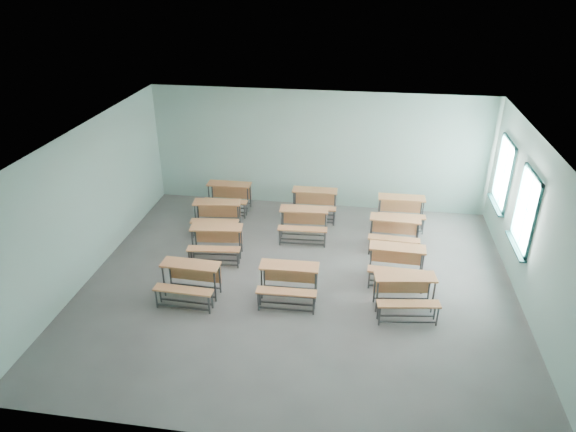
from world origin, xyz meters
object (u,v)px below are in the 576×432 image
(desk_unit_r2c0, at_px, (217,212))
(desk_unit_r3c1, at_px, (314,200))
(desk_unit_r3c2, at_px, (401,207))
(desk_unit_r1c2, at_px, (397,259))
(desk_unit_r0c2, at_px, (405,289))
(desk_unit_r0c1, at_px, (289,278))
(desk_unit_r0c0, at_px, (190,277))
(desk_unit_r3c0, at_px, (229,193))
(desk_unit_r1c0, at_px, (216,238))
(desk_unit_r2c1, at_px, (304,219))
(desk_unit_r2c2, at_px, (395,229))

(desk_unit_r2c0, xyz_separation_m, desk_unit_r3c1, (2.35, 1.11, 0.00))
(desk_unit_r3c1, relative_size, desk_unit_r3c2, 1.01)
(desk_unit_r1c2, bearing_deg, desk_unit_r0c2, -81.72)
(desk_unit_r0c1, bearing_deg, desk_unit_r3c2, 55.41)
(desk_unit_r0c0, distance_m, desk_unit_r3c2, 5.82)
(desk_unit_r3c2, bearing_deg, desk_unit_r0c1, -123.67)
(desk_unit_r1c2, bearing_deg, desk_unit_r3c0, 149.64)
(desk_unit_r1c0, distance_m, desk_unit_r1c2, 4.05)
(desk_unit_r3c2, bearing_deg, desk_unit_r2c1, -156.98)
(desk_unit_r1c0, bearing_deg, desk_unit_r2c2, 8.91)
(desk_unit_r3c0, xyz_separation_m, desk_unit_r3c1, (2.35, -0.06, 0.00))
(desk_unit_r1c0, distance_m, desk_unit_r2c0, 1.34)
(desk_unit_r3c1, bearing_deg, desk_unit_r0c2, -61.54)
(desk_unit_r0c0, relative_size, desk_unit_r0c1, 1.01)
(desk_unit_r0c0, distance_m, desk_unit_r3c0, 4.07)
(desk_unit_r0c2, distance_m, desk_unit_r3c0, 5.94)
(desk_unit_r0c1, relative_size, desk_unit_r3c1, 1.00)
(desk_unit_r0c0, xyz_separation_m, desk_unit_r2c2, (4.14, 2.67, 0.00))
(desk_unit_r3c1, distance_m, desk_unit_r3c2, 2.25)
(desk_unit_r0c2, distance_m, desk_unit_r3c2, 3.69)
(desk_unit_r2c0, distance_m, desk_unit_r3c1, 2.59)
(desk_unit_r0c1, height_order, desk_unit_r3c0, same)
(desk_unit_r1c2, distance_m, desk_unit_r3c2, 2.59)
(desk_unit_r3c1, xyz_separation_m, desk_unit_r3c2, (2.25, -0.12, 0.00))
(desk_unit_r2c0, relative_size, desk_unit_r3c0, 1.06)
(desk_unit_r0c0, distance_m, desk_unit_r0c1, 1.99)
(desk_unit_r0c2, height_order, desk_unit_r3c0, same)
(desk_unit_r3c0, distance_m, desk_unit_r3c1, 2.35)
(desk_unit_r2c0, bearing_deg, desk_unit_r1c2, -26.15)
(desk_unit_r3c2, bearing_deg, desk_unit_r3c1, 176.22)
(desk_unit_r3c2, bearing_deg, desk_unit_r2c0, -168.56)
(desk_unit_r3c1, bearing_deg, desk_unit_r1c0, -130.88)
(desk_unit_r1c0, xyz_separation_m, desk_unit_r2c0, (-0.35, 1.29, 0.00))
(desk_unit_r2c0, distance_m, desk_unit_r3c2, 4.70)
(desk_unit_r0c1, height_order, desk_unit_r2c0, same)
(desk_unit_r0c2, relative_size, desk_unit_r2c1, 1.05)
(desk_unit_r1c0, relative_size, desk_unit_r2c0, 1.00)
(desk_unit_r0c1, relative_size, desk_unit_r1c2, 1.00)
(desk_unit_r0c0, xyz_separation_m, desk_unit_r3c2, (4.34, 3.88, 0.00))
(desk_unit_r3c0, bearing_deg, desk_unit_r2c0, -89.92)
(desk_unit_r0c2, bearing_deg, desk_unit_r2c0, 141.11)
(desk_unit_r0c0, height_order, desk_unit_r0c1, same)
(desk_unit_r0c1, distance_m, desk_unit_r3c2, 4.34)
(desk_unit_r0c1, distance_m, desk_unit_r3c0, 4.42)
(desk_unit_r1c0, distance_m, desk_unit_r3c2, 4.82)
(desk_unit_r3c2, bearing_deg, desk_unit_r1c0, -152.41)
(desk_unit_r2c1, relative_size, desk_unit_r2c2, 1.00)
(desk_unit_r1c2, distance_m, desk_unit_r2c2, 1.37)
(desk_unit_r0c1, height_order, desk_unit_r1c0, same)
(desk_unit_r1c2, height_order, desk_unit_r3c0, same)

